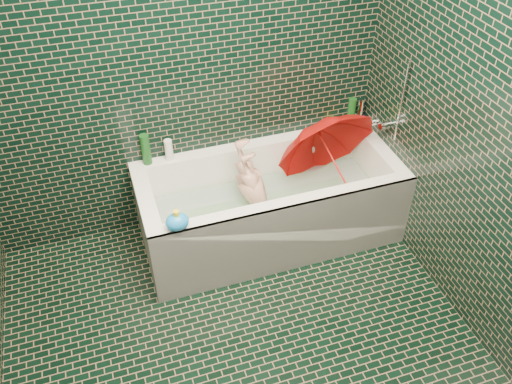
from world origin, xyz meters
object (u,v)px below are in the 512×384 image
object	(u,v)px
rubber_duck	(337,124)
bath_toy	(177,222)
bathtub	(270,212)
umbrella	(334,161)
child	(258,200)

from	to	relation	value
rubber_duck	bath_toy	bearing A→B (deg)	-140.36
bathtub	rubber_duck	size ratio (longest dim) A/B	15.75
umbrella	bath_toy	distance (m)	1.16
bathtub	child	xyz separation A→B (m)	(-0.07, 0.04, 0.10)
bathtub	rubber_duck	world-z (taller)	rubber_duck
bathtub	child	world-z (taller)	bathtub
child	rubber_duck	world-z (taller)	rubber_duck
bath_toy	rubber_duck	bearing A→B (deg)	29.03
child	umbrella	size ratio (longest dim) A/B	1.29
bath_toy	umbrella	bearing A→B (deg)	18.47
rubber_duck	umbrella	bearing A→B (deg)	-105.26
child	rubber_duck	xyz separation A→B (m)	(0.69, 0.29, 0.28)
child	bathtub	bearing A→B (deg)	72.01
bathtub	umbrella	distance (m)	0.55
bathtub	bath_toy	distance (m)	0.85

